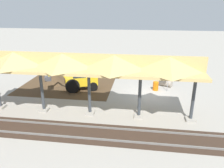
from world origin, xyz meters
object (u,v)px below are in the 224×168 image
(concrete_pipe, at_px, (165,82))
(traffic_barrel, at_px, (156,86))
(stop_sign, at_px, (168,74))
(backhoe, at_px, (80,78))

(concrete_pipe, distance_m, traffic_barrel, 1.79)
(traffic_barrel, bearing_deg, concrete_pipe, -124.74)
(concrete_pipe, bearing_deg, stop_sign, 95.14)
(concrete_pipe, relative_size, traffic_barrel, 1.95)
(concrete_pipe, bearing_deg, backhoe, 15.25)
(backhoe, relative_size, traffic_barrel, 5.74)
(stop_sign, bearing_deg, traffic_barrel, -2.10)
(stop_sign, xyz_separation_m, backhoe, (8.81, 0.86, -0.55))
(traffic_barrel, bearing_deg, stop_sign, 177.90)
(stop_sign, height_order, traffic_barrel, stop_sign)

